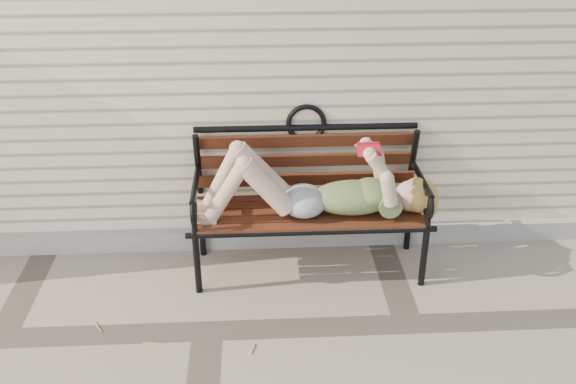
{
  "coord_description": "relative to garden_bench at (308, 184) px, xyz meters",
  "views": [
    {
      "loc": [
        0.33,
        -3.12,
        2.58
      ],
      "look_at": [
        0.53,
        0.56,
        0.66
      ],
      "focal_mm": 40.0,
      "sensor_mm": 36.0,
      "label": 1
    }
  ],
  "objects": [
    {
      "name": "ground",
      "position": [
        -0.67,
        -0.75,
        -0.62
      ],
      "size": [
        80.0,
        80.0,
        0.0
      ],
      "primitive_type": "plane",
      "color": "gray",
      "rests_on": "ground"
    },
    {
      "name": "foundation_strip",
      "position": [
        -0.67,
        0.22,
        -0.55
      ],
      "size": [
        8.0,
        0.1,
        0.15
      ],
      "primitive_type": "cube",
      "color": "#A59E95",
      "rests_on": "ground"
    },
    {
      "name": "garden_bench",
      "position": [
        0.0,
        0.0,
        0.0
      ],
      "size": [
        1.71,
        0.68,
        1.11
      ],
      "color": "black",
      "rests_on": "ground"
    },
    {
      "name": "reading_woman",
      "position": [
        0.01,
        -0.14,
        0.04
      ],
      "size": [
        1.61,
        0.37,
        0.51
      ],
      "color": "#0B404E",
      "rests_on": "ground"
    }
  ]
}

